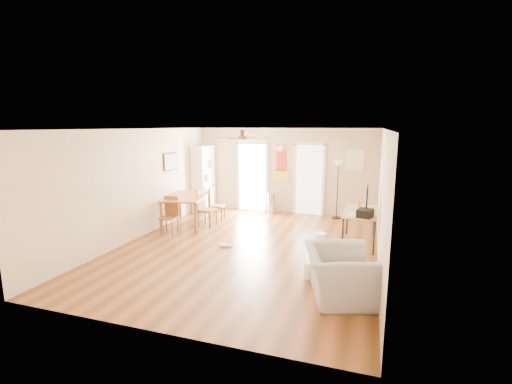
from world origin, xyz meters
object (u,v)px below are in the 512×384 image
(dining_chair_near, at_px, (169,216))
(printer, at_px, (365,213))
(torchiere_lamp, at_px, (337,190))
(wastebasket_a, at_px, (320,240))
(computer_desk, at_px, (359,227))
(trash_can, at_px, (272,203))
(dining_table, at_px, (187,211))
(dining_chair_right_a, at_px, (217,204))
(dining_chair_right_b, at_px, (207,208))
(armchair, at_px, (340,274))
(wastebasket_b, at_px, (311,270))
(bookshelf, at_px, (203,178))

(dining_chair_near, height_order, printer, printer)
(torchiere_lamp, height_order, wastebasket_a, torchiere_lamp)
(computer_desk, relative_size, wastebasket_a, 4.54)
(trash_can, xyz_separation_m, wastebasket_a, (1.87, -2.69, -0.16))
(dining_table, relative_size, dining_chair_right_a, 1.77)
(dining_chair_right_b, relative_size, dining_chair_near, 1.09)
(computer_desk, distance_m, armchair, 2.80)
(trash_can, bearing_deg, wastebasket_a, -55.26)
(trash_can, distance_m, wastebasket_b, 4.81)
(bookshelf, distance_m, dining_table, 1.93)
(dining_table, bearing_deg, trash_can, 48.50)
(printer, distance_m, wastebasket_a, 1.16)
(bookshelf, relative_size, dining_table, 1.24)
(computer_desk, bearing_deg, dining_table, 178.11)
(bookshelf, height_order, armchair, bookshelf)
(dining_table, xyz_separation_m, wastebasket_a, (3.68, -0.64, -0.25))
(wastebasket_b, bearing_deg, dining_chair_right_b, 142.60)
(printer, bearing_deg, torchiere_lamp, 121.18)
(dining_chair_near, height_order, torchiere_lamp, torchiere_lamp)
(dining_chair_right_b, bearing_deg, dining_chair_near, 149.83)
(bookshelf, xyz_separation_m, dining_chair_near, (0.30, -2.58, -0.57))
(bookshelf, distance_m, dining_chair_right_b, 1.99)
(dining_chair_right_a, height_order, wastebasket_a, dining_chair_right_a)
(trash_can, xyz_separation_m, printer, (2.79, -2.75, 0.54))
(bookshelf, distance_m, wastebasket_b, 5.91)
(dining_chair_right_a, xyz_separation_m, computer_desk, (3.94, -0.92, -0.08))
(bookshelf, bearing_deg, torchiere_lamp, -12.74)
(dining_table, bearing_deg, computer_desk, -1.89)
(computer_desk, relative_size, printer, 4.23)
(dining_chair_right_b, bearing_deg, wastebasket_b, -122.34)
(dining_table, height_order, dining_chair_right_b, dining_chair_right_b)
(dining_chair_near, bearing_deg, printer, -3.94)
(dining_table, xyz_separation_m, trash_can, (1.81, 2.05, -0.09))
(bookshelf, height_order, wastebasket_b, bookshelf)
(wastebasket_a, bearing_deg, computer_desk, 31.46)
(dining_table, xyz_separation_m, wastebasket_b, (3.75, -2.35, -0.27))
(dining_chair_near, height_order, computer_desk, dining_chair_near)
(torchiere_lamp, relative_size, armchair, 1.43)
(dining_chair_near, relative_size, wastebasket_a, 2.89)
(dining_chair_right_a, relative_size, trash_can, 1.46)
(dining_table, relative_size, trash_can, 2.60)
(dining_table, height_order, wastebasket_b, dining_table)
(bookshelf, relative_size, dining_chair_near, 2.23)
(dining_chair_right_b, distance_m, printer, 4.14)
(armchair, bearing_deg, torchiere_lamp, -10.62)
(dining_table, bearing_deg, wastebasket_a, -9.94)
(bookshelf, xyz_separation_m, wastebasket_a, (4.05, -2.43, -0.86))
(bookshelf, distance_m, printer, 5.56)
(dining_chair_right_b, height_order, dining_chair_near, dining_chair_right_b)
(wastebasket_a, bearing_deg, printer, -3.32)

